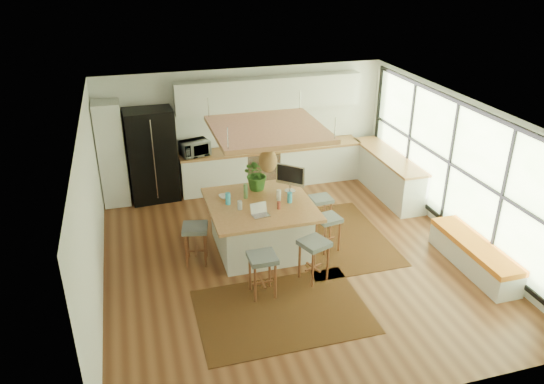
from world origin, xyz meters
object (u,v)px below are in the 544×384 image
object	(u,v)px
stool_near_right	(314,261)
island_plant	(258,177)
stool_right_front	(328,232)
microwave	(195,147)
stool_near_left	(263,276)
fridge	(152,159)
monitor	(290,179)
island	(260,226)
stool_left_side	(196,244)
stool_right_back	(321,211)
laptop	(261,209)

from	to	relation	value
stool_near_right	island_plant	distance (m)	2.04
stool_right_front	island_plant	xyz separation A→B (m)	(-1.05, 0.99, 0.82)
microwave	stool_near_left	bearing A→B (deg)	-99.77
fridge	monitor	world-z (taller)	fridge
stool_near_left	monitor	bearing A→B (deg)	59.88
island	stool_near_left	size ratio (longest dim) A/B	2.53
fridge	stool_left_side	world-z (taller)	fridge
monitor	island_plant	bearing A→B (deg)	-163.97
stool_right_front	stool_right_back	xyz separation A→B (m)	(0.17, 0.82, 0.00)
stool_right_front	island_plant	distance (m)	1.66
microwave	fridge	bearing A→B (deg)	160.57
stool_left_side	microwave	world-z (taller)	microwave
island	stool_near_left	xyz separation A→B (m)	(-0.33, -1.40, -0.11)
fridge	monitor	distance (m)	3.40
stool_near_left	stool_right_front	distance (m)	1.81
stool_left_side	monitor	size ratio (longest dim) A/B	1.26
stool_right_front	microwave	world-z (taller)	microwave
stool_near_left	fridge	bearing A→B (deg)	108.27
island	stool_near_right	bearing A→B (deg)	-63.81
stool_right_back	monitor	distance (m)	1.08
island	microwave	size ratio (longest dim) A/B	3.07
stool_right_back	monitor	xyz separation A→B (m)	(-0.68, -0.11, 0.83)
microwave	stool_right_back	bearing A→B (deg)	-62.67
fridge	stool_right_front	xyz separation A→B (m)	(2.87, -3.13, -0.57)
fridge	microwave	xyz separation A→B (m)	(0.93, -0.06, 0.20)
stool_near_left	laptop	size ratio (longest dim) A/B	2.37
fridge	microwave	size ratio (longest dim) A/B	3.37
fridge	microwave	distance (m)	0.96
fridge	laptop	bearing A→B (deg)	-67.33
stool_near_right	monitor	world-z (taller)	monitor
laptop	island_plant	xyz separation A→B (m)	(0.23, 1.07, 0.13)
stool_near_left	island_plant	world-z (taller)	island_plant
stool_near_left	stool_left_side	world-z (taller)	stool_near_left
stool_right_front	laptop	distance (m)	1.46
stool_right_back	stool_near_left	bearing A→B (deg)	-132.49
island	island_plant	size ratio (longest dim) A/B	2.92
laptop	microwave	distance (m)	3.23
fridge	stool_left_side	size ratio (longest dim) A/B	2.81
island	stool_right_back	bearing A→B (deg)	17.90
island_plant	stool_near_left	bearing A→B (deg)	-102.69
island	island_plant	world-z (taller)	island_plant
fridge	island	size ratio (longest dim) A/B	1.10
stool_left_side	laptop	xyz separation A→B (m)	(1.09, -0.32, 0.70)
laptop	microwave	bearing A→B (deg)	94.40
fridge	island	distance (m)	3.26
fridge	laptop	size ratio (longest dim) A/B	6.58
laptop	fridge	bearing A→B (deg)	108.96
stool_right_front	stool_left_side	size ratio (longest dim) A/B	0.94
stool_near_left	monitor	distance (m)	2.16
stool_left_side	stool_near_right	bearing A→B (deg)	-30.52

